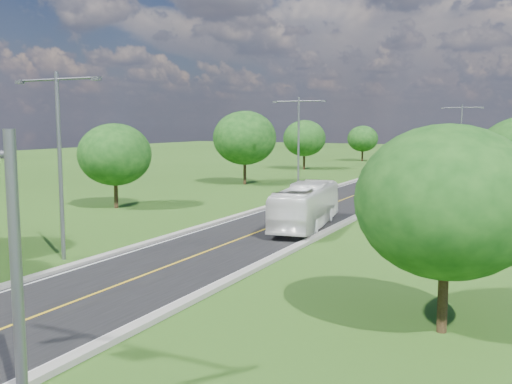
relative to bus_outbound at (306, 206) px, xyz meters
The scene contains 16 objects.
ground 33.59m from the bus_outbound, 93.86° to the left, with size 260.00×260.00×0.00m, color #294D15.
road 39.58m from the bus_outbound, 93.27° to the left, with size 8.00×150.00×0.06m, color black.
curb_left 40.04m from the bus_outbound, 99.36° to the left, with size 0.50×150.00×0.22m, color gray.
curb_right 39.56m from the bus_outbound, 87.11° to the left, with size 0.50×150.00×0.22m, color gray.
speed_limit_sign 11.84m from the bus_outbound, 75.60° to the left, with size 0.55×0.09×2.40m.
overpass 113.51m from the bus_outbound, 91.14° to the left, with size 30.00×3.00×3.20m.
streetlight_near_left 17.26m from the bus_outbound, 119.62° to the right, with size 5.90×0.25×10.00m.
streetlight_mid_left 20.71m from the bus_outbound, 114.07° to the left, with size 5.90×0.25×10.00m.
streetlight_far_right 51.80m from the bus_outbound, 85.84° to the left, with size 5.90×0.25×10.00m.
tree_lb 18.57m from the bus_outbound, behind, with size 6.30×6.30×7.33m.
tree_lc 29.41m from the bus_outbound, 126.31° to the left, with size 7.56×7.56×8.79m.
tree_ld 51.35m from the bus_outbound, 112.08° to the left, with size 6.72×6.72×7.82m.
tree_le 73.47m from the bus_outbound, 103.19° to the left, with size 5.88×5.88×6.84m.
tree_ra 20.50m from the bus_outbound, 54.59° to the right, with size 6.30×6.30×7.33m.
bus_outbound is the anchor object (origin of this frame).
bus_inbound 48.80m from the bus_outbound, 96.20° to the left, with size 2.32×9.91×2.76m, color silver.
Camera 1 is at (16.86, -10.26, 7.33)m, focal length 40.00 mm.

